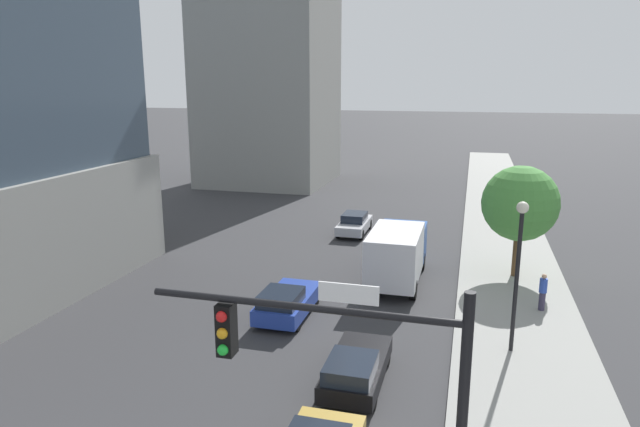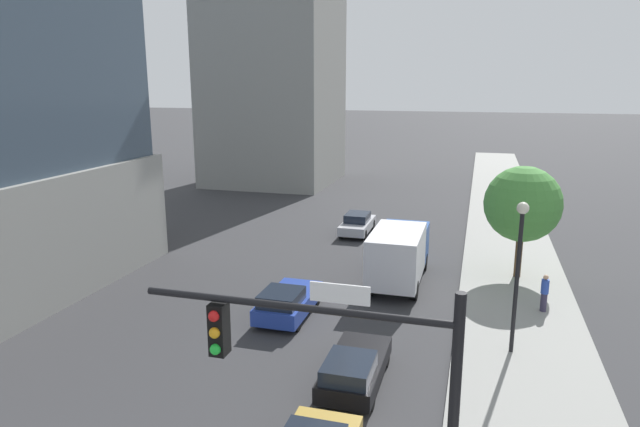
# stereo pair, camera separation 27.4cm
# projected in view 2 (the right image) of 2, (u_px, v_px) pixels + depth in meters

# --- Properties ---
(sidewalk) EXTENTS (5.35, 120.00, 0.15)m
(sidewalk) POSITION_uv_depth(u_px,v_px,m) (519.00, 315.00, 24.92)
(sidewalk) COLOR gray
(sidewalk) RESTS_ON ground
(construction_building) EXTENTS (12.77, 13.36, 37.52)m
(construction_building) POSITION_uv_depth(u_px,v_px,m) (273.00, 30.00, 55.38)
(construction_building) COLOR gray
(construction_building) RESTS_ON ground
(traffic_light_pole) EXTENTS (6.05, 0.48, 6.59)m
(traffic_light_pole) POSITION_uv_depth(u_px,v_px,m) (346.00, 387.00, 10.33)
(traffic_light_pole) COLOR black
(traffic_light_pole) RESTS_ON sidewalk
(street_lamp) EXTENTS (0.44, 0.44, 5.83)m
(street_lamp) POSITION_uv_depth(u_px,v_px,m) (519.00, 256.00, 20.55)
(street_lamp) COLOR black
(street_lamp) RESTS_ON sidewalk
(street_tree) EXTENTS (3.91, 3.91, 5.88)m
(street_tree) POSITION_uv_depth(u_px,v_px,m) (523.00, 204.00, 28.79)
(street_tree) COLOR brown
(street_tree) RESTS_ON sidewalk
(car_silver) EXTENTS (1.79, 4.30, 1.44)m
(car_silver) POSITION_uv_depth(u_px,v_px,m) (357.00, 224.00, 38.41)
(car_silver) COLOR #B7B7BC
(car_silver) RESTS_ON ground
(car_blue) EXTENTS (1.94, 4.27, 1.48)m
(car_blue) POSITION_uv_depth(u_px,v_px,m) (287.00, 302.00, 24.75)
(car_blue) COLOR #233D9E
(car_blue) RESTS_ON ground
(car_black) EXTENTS (1.84, 4.31, 1.37)m
(car_black) POSITION_uv_depth(u_px,v_px,m) (354.00, 368.00, 19.08)
(car_black) COLOR black
(car_black) RESTS_ON ground
(box_truck) EXTENTS (2.44, 6.64, 3.01)m
(box_truck) POSITION_uv_depth(u_px,v_px,m) (399.00, 252.00, 28.67)
(box_truck) COLOR #1E4799
(box_truck) RESTS_ON ground
(pedestrian_blue_shirt) EXTENTS (0.34, 0.34, 1.71)m
(pedestrian_blue_shirt) POSITION_uv_depth(u_px,v_px,m) (544.00, 293.00, 24.99)
(pedestrian_blue_shirt) COLOR #38334C
(pedestrian_blue_shirt) RESTS_ON sidewalk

